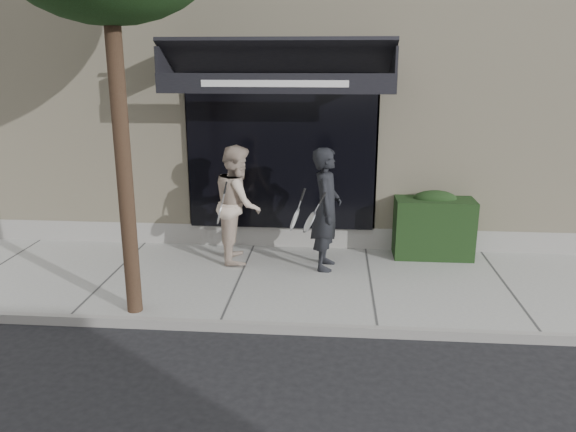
{
  "coord_description": "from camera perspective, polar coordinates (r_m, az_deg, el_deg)",
  "views": [
    {
      "loc": [
        -0.59,
        -7.99,
        3.36
      ],
      "look_at": [
        -1.31,
        0.6,
        0.94
      ],
      "focal_mm": 35.0,
      "sensor_mm": 36.0,
      "label": 1
    }
  ],
  "objects": [
    {
      "name": "ground",
      "position": [
        8.69,
        8.35,
        -7.27
      ],
      "size": [
        80.0,
        80.0,
        0.0
      ],
      "primitive_type": "plane",
      "color": "black",
      "rests_on": "ground"
    },
    {
      "name": "sidewalk",
      "position": [
        8.66,
        8.37,
        -6.91
      ],
      "size": [
        20.0,
        3.0,
        0.12
      ],
      "primitive_type": "cube",
      "color": "gray",
      "rests_on": "ground"
    },
    {
      "name": "pedestrian_front",
      "position": [
        8.81,
        3.89,
        0.69
      ],
      "size": [
        0.83,
        0.87,
        1.94
      ],
      "color": "black",
      "rests_on": "sidewalk"
    },
    {
      "name": "building_facade",
      "position": [
        12.97,
        7.52,
        12.78
      ],
      "size": [
        14.3,
        8.04,
        5.64
      ],
      "color": "beige",
      "rests_on": "ground"
    },
    {
      "name": "curb",
      "position": [
        7.26,
        9.09,
        -11.53
      ],
      "size": [
        20.0,
        0.1,
        0.14
      ],
      "primitive_type": "cube",
      "color": "gray",
      "rests_on": "ground"
    },
    {
      "name": "pedestrian_back",
      "position": [
        9.2,
        -5.09,
        1.26
      ],
      "size": [
        0.88,
        1.04,
        1.92
      ],
      "color": "beige",
      "rests_on": "sidewalk"
    },
    {
      "name": "hedge",
      "position": [
        9.77,
        14.53,
        -0.9
      ],
      "size": [
        1.3,
        0.7,
        1.14
      ],
      "color": "black",
      "rests_on": "sidewalk"
    }
  ]
}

